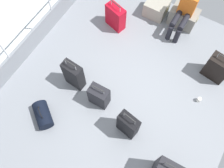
{
  "coord_description": "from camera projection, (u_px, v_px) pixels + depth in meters",
  "views": [
    {
      "loc": [
        0.8,
        -1.76,
        4.49
      ],
      "look_at": [
        -0.19,
        -0.1,
        0.25
      ],
      "focal_mm": 38.54,
      "sensor_mm": 36.0,
      "label": 1
    }
  ],
  "objects": [
    {
      "name": "passenger_seated",
      "position": [
        185.0,
        11.0,
        4.98
      ],
      "size": [
        0.34,
        0.66,
        1.11
      ],
      "color": "orange",
      "rests_on": "ground_plane"
    },
    {
      "name": "suitcase_0",
      "position": [
        74.0,
        75.0,
        4.63
      ],
      "size": [
        0.4,
        0.23,
        0.83
      ],
      "color": "black",
      "rests_on": "ground_plane"
    },
    {
      "name": "cargo_crate_0",
      "position": [
        156.0,
        8.0,
        5.53
      ],
      "size": [
        0.52,
        0.47,
        0.36
      ],
      "color": "#9E9989",
      "rests_on": "ground_plane"
    },
    {
      "name": "suitcase_5",
      "position": [
        99.0,
        96.0,
        4.54
      ],
      "size": [
        0.38,
        0.24,
        0.62
      ],
      "color": "black",
      "rests_on": "ground_plane"
    },
    {
      "name": "paper_cup",
      "position": [
        199.0,
        100.0,
        4.74
      ],
      "size": [
        0.08,
        0.08,
        0.1
      ],
      "primitive_type": "cylinder",
      "color": "white",
      "rests_on": "ground_plane"
    },
    {
      "name": "railing_port",
      "position": [
        26.0,
        21.0,
        4.63
      ],
      "size": [
        0.04,
        4.2,
        1.02
      ],
      "color": "silver",
      "rests_on": "ground_plane"
    },
    {
      "name": "duffel_bag",
      "position": [
        43.0,
        115.0,
        4.51
      ],
      "size": [
        0.57,
        0.52,
        0.41
      ],
      "color": "black",
      "rests_on": "ground_plane"
    },
    {
      "name": "suitcase_3",
      "position": [
        217.0,
        68.0,
        4.76
      ],
      "size": [
        0.49,
        0.32,
        0.69
      ],
      "color": "black",
      "rests_on": "ground_plane"
    },
    {
      "name": "ground_plane",
      "position": [
        122.0,
        90.0,
        4.91
      ],
      "size": [
        4.4,
        5.2,
        0.06
      ],
      "primitive_type": "cube",
      "color": "gray"
    },
    {
      "name": "cargo_crate_1",
      "position": [
        183.0,
        17.0,
        5.4
      ],
      "size": [
        0.63,
        0.4,
        0.41
      ],
      "color": "gray",
      "rests_on": "ground_plane"
    },
    {
      "name": "suitcase_4",
      "position": [
        115.0,
        17.0,
        5.29
      ],
      "size": [
        0.49,
        0.34,
        0.7
      ],
      "color": "#B70C1E",
      "rests_on": "ground_plane"
    },
    {
      "name": "gunwale_port",
      "position": [
        34.0,
        38.0,
        5.13
      ],
      "size": [
        0.06,
        5.2,
        0.45
      ],
      "primitive_type": "cube",
      "color": "gray",
      "rests_on": "ground_plane"
    },
    {
      "name": "suitcase_1",
      "position": [
        128.0,
        125.0,
        4.23
      ],
      "size": [
        0.4,
        0.26,
        0.79
      ],
      "color": "black",
      "rests_on": "ground_plane"
    }
  ]
}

